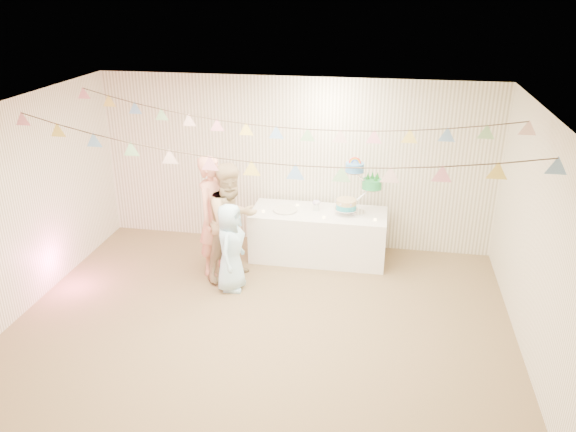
% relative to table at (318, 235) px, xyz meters
% --- Properties ---
extents(floor, '(6.00, 6.00, 0.00)m').
position_rel_table_xyz_m(floor, '(-0.45, -1.99, -0.37)').
color(floor, brown).
rests_on(floor, ground).
extents(ceiling, '(6.00, 6.00, 0.00)m').
position_rel_table_xyz_m(ceiling, '(-0.45, -1.99, 2.23)').
color(ceiling, silver).
rests_on(ceiling, ground).
extents(back_wall, '(6.00, 6.00, 0.00)m').
position_rel_table_xyz_m(back_wall, '(-0.45, 0.51, 0.93)').
color(back_wall, white).
rests_on(back_wall, ground).
extents(front_wall, '(6.00, 6.00, 0.00)m').
position_rel_table_xyz_m(front_wall, '(-0.45, -4.49, 0.93)').
color(front_wall, white).
rests_on(front_wall, ground).
extents(left_wall, '(5.00, 5.00, 0.00)m').
position_rel_table_xyz_m(left_wall, '(-3.45, -1.99, 0.93)').
color(left_wall, white).
rests_on(left_wall, ground).
extents(right_wall, '(5.00, 5.00, 0.00)m').
position_rel_table_xyz_m(right_wall, '(2.55, -1.99, 0.93)').
color(right_wall, white).
rests_on(right_wall, ground).
extents(table, '(1.97, 0.79, 0.74)m').
position_rel_table_xyz_m(table, '(0.00, 0.00, 0.00)').
color(table, white).
rests_on(table, floor).
extents(cake_stand, '(0.71, 0.42, 0.79)m').
position_rel_table_xyz_m(cake_stand, '(0.55, 0.05, 0.77)').
color(cake_stand, silver).
rests_on(cake_stand, table).
extents(cake_bottom, '(0.31, 0.31, 0.15)m').
position_rel_table_xyz_m(cake_bottom, '(0.40, -0.01, 0.47)').
color(cake_bottom, teal).
rests_on(cake_bottom, cake_stand).
extents(cake_middle, '(0.27, 0.27, 0.22)m').
position_rel_table_xyz_m(cake_middle, '(0.73, 0.14, 0.74)').
color(cake_middle, green).
rests_on(cake_middle, cake_stand).
extents(cake_top_tier, '(0.25, 0.25, 0.19)m').
position_rel_table_xyz_m(cake_top_tier, '(0.49, 0.02, 1.01)').
color(cake_top_tier, '#3E7EC2').
rests_on(cake_top_tier, cake_stand).
extents(platter, '(0.36, 0.36, 0.02)m').
position_rel_table_xyz_m(platter, '(-0.49, -0.05, 0.39)').
color(platter, white).
rests_on(platter, table).
extents(posy, '(0.14, 0.14, 0.16)m').
position_rel_table_xyz_m(posy, '(-0.05, 0.05, 0.46)').
color(posy, white).
rests_on(posy, table).
extents(person_adult_a, '(0.57, 0.72, 1.71)m').
position_rel_table_xyz_m(person_adult_a, '(-1.37, -0.67, 0.49)').
color(person_adult_a, '#E59177').
rests_on(person_adult_a, floor).
extents(person_adult_b, '(0.99, 1.02, 1.66)m').
position_rel_table_xyz_m(person_adult_b, '(-1.09, -0.79, 0.46)').
color(person_adult_b, tan).
rests_on(person_adult_b, floor).
extents(person_child, '(0.41, 0.61, 1.22)m').
position_rel_table_xyz_m(person_child, '(-1.03, -1.11, 0.24)').
color(person_child, '#B4E5FF').
rests_on(person_child, floor).
extents(bunting_back, '(5.60, 1.10, 0.40)m').
position_rel_table_xyz_m(bunting_back, '(-0.45, -0.89, 1.98)').
color(bunting_back, pink).
rests_on(bunting_back, ceiling).
extents(bunting_front, '(5.60, 0.90, 0.36)m').
position_rel_table_xyz_m(bunting_front, '(-0.45, -2.19, 1.95)').
color(bunting_front, '#72A5E5').
rests_on(bunting_front, ceiling).
extents(tealight_0, '(0.04, 0.04, 0.03)m').
position_rel_table_xyz_m(tealight_0, '(-0.80, -0.15, 0.38)').
color(tealight_0, '#FFD88C').
rests_on(tealight_0, table).
extents(tealight_1, '(0.04, 0.04, 0.03)m').
position_rel_table_xyz_m(tealight_1, '(-0.35, 0.18, 0.38)').
color(tealight_1, '#FFD88C').
rests_on(tealight_1, table).
extents(tealight_2, '(0.04, 0.04, 0.03)m').
position_rel_table_xyz_m(tealight_2, '(0.10, -0.22, 0.38)').
color(tealight_2, '#FFD88C').
rests_on(tealight_2, table).
extents(tealight_3, '(0.04, 0.04, 0.03)m').
position_rel_table_xyz_m(tealight_3, '(0.35, 0.22, 0.38)').
color(tealight_3, '#FFD88C').
rests_on(tealight_3, table).
extents(tealight_4, '(0.04, 0.04, 0.03)m').
position_rel_table_xyz_m(tealight_4, '(0.82, -0.18, 0.38)').
color(tealight_4, '#FFD88C').
rests_on(tealight_4, table).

